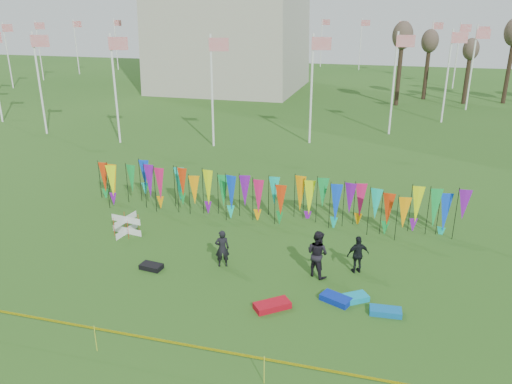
% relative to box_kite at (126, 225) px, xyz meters
% --- Properties ---
extents(ground, '(160.00, 160.00, 0.00)m').
position_rel_box_kite_xyz_m(ground, '(5.32, -5.36, -0.44)').
color(ground, '#255016').
rests_on(ground, ground).
extents(flagpole_ring, '(57.40, 56.16, 8.00)m').
position_rel_box_kite_xyz_m(flagpole_ring, '(-8.68, 42.64, 3.56)').
color(flagpole_ring, white).
rests_on(flagpole_ring, ground).
extents(banner_row, '(18.64, 0.64, 2.22)m').
position_rel_box_kite_xyz_m(banner_row, '(5.60, 3.37, 0.89)').
color(banner_row, black).
rests_on(banner_row, ground).
extents(caution_tape_near, '(26.00, 0.02, 0.90)m').
position_rel_box_kite_xyz_m(caution_tape_near, '(5.10, -7.68, 0.33)').
color(caution_tape_near, '#FFEB05').
rests_on(caution_tape_near, ground).
extents(box_kite, '(0.80, 0.80, 0.89)m').
position_rel_box_kite_xyz_m(box_kite, '(0.00, 0.00, 0.00)').
color(box_kite, red).
rests_on(box_kite, ground).
extents(person_left, '(0.68, 0.60, 1.56)m').
position_rel_box_kite_xyz_m(person_left, '(5.18, -1.67, 0.34)').
color(person_left, black).
rests_on(person_left, ground).
extents(person_mid, '(1.07, 0.94, 1.88)m').
position_rel_box_kite_xyz_m(person_mid, '(8.94, -1.42, 0.49)').
color(person_mid, black).
rests_on(person_mid, ground).
extents(person_right, '(1.03, 0.87, 1.53)m').
position_rel_box_kite_xyz_m(person_right, '(10.42, -0.75, 0.32)').
color(person_right, black).
rests_on(person_right, ground).
extents(kite_bag_turquoise, '(1.16, 1.02, 0.21)m').
position_rel_box_kite_xyz_m(kite_bag_turquoise, '(10.47, -2.85, -0.34)').
color(kite_bag_turquoise, '#0C9BBF').
rests_on(kite_bag_turquoise, ground).
extents(kite_bag_blue, '(1.18, 0.92, 0.22)m').
position_rel_box_kite_xyz_m(kite_bag_blue, '(9.88, -3.07, -0.33)').
color(kite_bag_blue, '#0A29AE').
rests_on(kite_bag_blue, ground).
extents(kite_bag_red, '(1.33, 1.22, 0.23)m').
position_rel_box_kite_xyz_m(kite_bag_red, '(7.81, -4.07, -0.33)').
color(kite_bag_red, '#B30B1A').
rests_on(kite_bag_red, ground).
extents(kite_bag_black, '(0.92, 0.60, 0.20)m').
position_rel_box_kite_xyz_m(kite_bag_black, '(2.53, -2.64, -0.34)').
color(kite_bag_black, black).
rests_on(kite_bag_black, ground).
extents(kite_bag_teal, '(1.09, 0.58, 0.20)m').
position_rel_box_kite_xyz_m(kite_bag_teal, '(11.59, -3.38, -0.34)').
color(kite_bag_teal, '#0C67B2').
rests_on(kite_bag_teal, ground).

